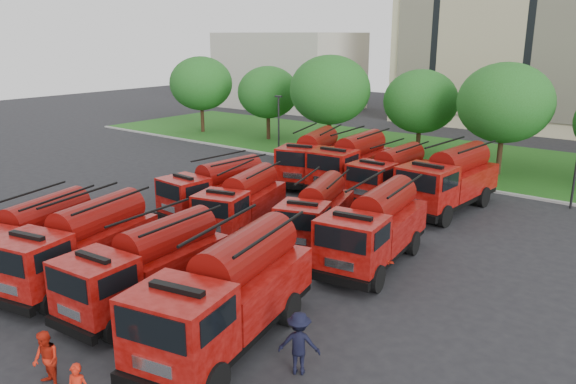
% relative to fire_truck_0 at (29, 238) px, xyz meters
% --- Properties ---
extents(ground, '(140.00, 140.00, 0.00)m').
position_rel_fire_truck_0_xyz_m(ground, '(3.89, 6.96, -1.56)').
color(ground, black).
rests_on(ground, ground).
extents(lawn, '(70.00, 16.00, 0.12)m').
position_rel_fire_truck_0_xyz_m(lawn, '(3.89, 32.96, -1.50)').
color(lawn, '#1C5316').
rests_on(lawn, ground).
extents(curb, '(70.00, 0.30, 0.14)m').
position_rel_fire_truck_0_xyz_m(curb, '(3.89, 24.86, -1.49)').
color(curb, gray).
rests_on(curb, ground).
extents(apartment_building, '(30.00, 14.18, 25.00)m').
position_rel_fire_truck_0_xyz_m(apartment_building, '(5.89, 54.90, 10.94)').
color(apartment_building, beige).
rests_on(apartment_building, ground).
extents(side_building, '(18.00, 12.00, 10.00)m').
position_rel_fire_truck_0_xyz_m(side_building, '(-26.11, 50.96, 3.44)').
color(side_building, '#AFA99B').
rests_on(side_building, ground).
extents(tree_0, '(6.30, 6.30, 7.70)m').
position_rel_fire_truck_0_xyz_m(tree_0, '(-20.11, 28.96, 3.46)').
color(tree_0, '#382314').
rests_on(tree_0, ground).
extents(tree_1, '(5.71, 5.71, 6.98)m').
position_rel_fire_truck_0_xyz_m(tree_1, '(-12.11, 29.96, 2.99)').
color(tree_1, '#382314').
rests_on(tree_1, ground).
extents(tree_2, '(6.72, 6.72, 8.22)m').
position_rel_fire_truck_0_xyz_m(tree_2, '(-4.11, 28.46, 3.80)').
color(tree_2, '#382314').
rests_on(tree_2, ground).
extents(tree_3, '(5.88, 5.88, 7.19)m').
position_rel_fire_truck_0_xyz_m(tree_3, '(2.89, 30.96, 3.13)').
color(tree_3, '#382314').
rests_on(tree_3, ground).
extents(tree_4, '(6.55, 6.55, 8.01)m').
position_rel_fire_truck_0_xyz_m(tree_4, '(9.89, 29.46, 3.66)').
color(tree_4, '#382314').
rests_on(tree_4, ground).
extents(lamp_post_0, '(0.60, 0.25, 5.11)m').
position_rel_fire_truck_0_xyz_m(lamp_post_0, '(-6.11, 24.16, 1.34)').
color(lamp_post_0, black).
rests_on(lamp_post_0, ground).
extents(fire_truck_0, '(4.02, 7.17, 3.10)m').
position_rel_fire_truck_0_xyz_m(fire_truck_0, '(0.00, 0.00, 0.00)').
color(fire_truck_0, black).
rests_on(fire_truck_0, ground).
extents(fire_truck_1, '(3.95, 7.53, 3.26)m').
position_rel_fire_truck_0_xyz_m(fire_truck_1, '(2.57, 0.79, 0.08)').
color(fire_truck_1, black).
rests_on(fire_truck_1, ground).
extents(fire_truck_2, '(3.00, 7.10, 3.15)m').
position_rel_fire_truck_0_xyz_m(fire_truck_2, '(6.34, 1.19, 0.03)').
color(fire_truck_2, black).
rests_on(fire_truck_2, ground).
extents(fire_truck_3, '(4.28, 8.18, 3.55)m').
position_rel_fire_truck_0_xyz_m(fire_truck_3, '(10.56, 1.09, 0.23)').
color(fire_truck_3, black).
rests_on(fire_truck_3, ground).
extents(fire_truck_4, '(2.81, 6.81, 3.03)m').
position_rel_fire_truck_0_xyz_m(fire_truck_4, '(0.50, 10.52, -0.03)').
color(fire_truck_4, black).
rests_on(fire_truck_4, ground).
extents(fire_truck_5, '(3.89, 6.90, 2.98)m').
position_rel_fire_truck_0_xyz_m(fire_truck_5, '(3.29, 9.62, -0.06)').
color(fire_truck_5, black).
rests_on(fire_truck_5, ground).
extents(fire_truck_6, '(4.05, 6.76, 2.92)m').
position_rel_fire_truck_0_xyz_m(fire_truck_6, '(7.25, 10.67, -0.09)').
color(fire_truck_6, black).
rests_on(fire_truck_6, ground).
extents(fire_truck_7, '(3.53, 7.64, 3.35)m').
position_rel_fire_truck_0_xyz_m(fire_truck_7, '(10.91, 9.91, 0.13)').
color(fire_truck_7, black).
rests_on(fire_truck_7, ground).
extents(fire_truck_8, '(4.57, 7.91, 3.41)m').
position_rel_fire_truck_0_xyz_m(fire_truck_8, '(0.38, 19.82, 0.16)').
color(fire_truck_8, black).
rests_on(fire_truck_8, ground).
extents(fire_truck_9, '(3.23, 7.79, 3.47)m').
position_rel_fire_truck_0_xyz_m(fire_truck_9, '(3.32, 20.19, 0.19)').
color(fire_truck_9, black).
rests_on(fire_truck_9, ground).
extents(fire_truck_10, '(2.59, 6.94, 3.15)m').
position_rel_fire_truck_0_xyz_m(fire_truck_10, '(6.61, 19.36, 0.03)').
color(fire_truck_10, black).
rests_on(fire_truck_10, ground).
extents(fire_truck_11, '(3.31, 8.07, 3.60)m').
position_rel_fire_truck_0_xyz_m(fire_truck_11, '(10.33, 19.39, 0.25)').
color(fire_truck_11, black).
rests_on(fire_truck_11, ground).
extents(firefighter_2, '(0.70, 1.06, 1.68)m').
position_rel_fire_truck_0_xyz_m(firefighter_2, '(10.00, 1.39, -1.56)').
color(firefighter_2, '#B71E0E').
rests_on(firefighter_2, ground).
extents(firefighter_3, '(1.43, 1.20, 1.97)m').
position_rel_fire_truck_0_xyz_m(firefighter_3, '(13.38, 1.18, -1.56)').
color(firefighter_3, black).
rests_on(firefighter_3, ground).
extents(firefighter_4, '(1.07, 1.00, 1.83)m').
position_rel_fire_truck_0_xyz_m(firefighter_4, '(2.88, 3.08, -1.56)').
color(firefighter_4, black).
rests_on(firefighter_4, ground).
extents(firefighter_5, '(1.46, 0.75, 1.51)m').
position_rel_fire_truck_0_xyz_m(firefighter_5, '(11.88, 8.48, -1.56)').
color(firefighter_5, '#B71E0E').
rests_on(firefighter_5, ground).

